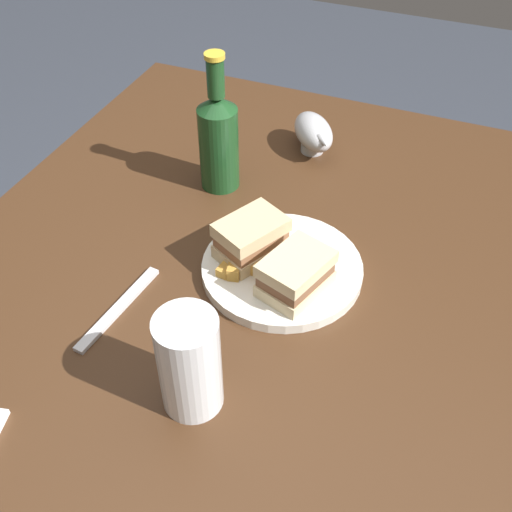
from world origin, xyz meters
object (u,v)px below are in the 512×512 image
at_px(cider_bottle, 218,138).
at_px(sandwich_half_left, 251,238).
at_px(plate, 282,269).
at_px(gravy_boat, 314,132).
at_px(sandwich_half_right, 296,274).
at_px(pint_glass, 190,368).
at_px(fork, 119,308).

bearing_deg(cider_bottle, sandwich_half_left, 37.57).
bearing_deg(plate, sandwich_half_left, -95.08).
bearing_deg(gravy_boat, sandwich_half_right, 14.37).
relative_size(sandwich_half_left, pint_glass, 0.84).
xyz_separation_m(gravy_boat, cider_bottle, (0.16, -0.12, 0.05)).
height_order(plate, cider_bottle, cider_bottle).
xyz_separation_m(pint_glass, fork, (-0.10, -0.17, -0.06)).
xyz_separation_m(sandwich_half_left, sandwich_half_right, (0.05, 0.09, -0.00)).
height_order(cider_bottle, fork, cider_bottle).
relative_size(sandwich_half_left, fork, 0.68).
bearing_deg(cider_bottle, plate, 46.50).
xyz_separation_m(sandwich_half_right, fork, (0.12, -0.23, -0.04)).
distance_m(sandwich_half_right, gravy_boat, 0.39).
distance_m(plate, sandwich_half_left, 0.07).
bearing_deg(pint_glass, fork, -119.66).
height_order(plate, sandwich_half_left, sandwich_half_left).
bearing_deg(cider_bottle, gravy_boat, 143.19).
height_order(pint_glass, cider_bottle, cider_bottle).
distance_m(sandwich_half_left, pint_glass, 0.26).
distance_m(cider_bottle, fork, 0.35).
bearing_deg(fork, gravy_boat, -8.42).
xyz_separation_m(sandwich_half_right, pint_glass, (0.22, -0.06, 0.02)).
bearing_deg(plate, pint_glass, -5.48).
bearing_deg(pint_glass, plate, 174.52).
bearing_deg(fork, sandwich_half_left, -33.69).
xyz_separation_m(plate, cider_bottle, (-0.17, -0.18, 0.09)).
height_order(sandwich_half_left, gravy_boat, sandwich_half_left).
xyz_separation_m(gravy_boat, fork, (0.50, -0.13, -0.04)).
bearing_deg(pint_glass, sandwich_half_right, 164.68).
relative_size(sandwich_half_right, pint_glass, 0.82).
bearing_deg(cider_bottle, fork, -1.66).
relative_size(plate, fork, 1.37).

